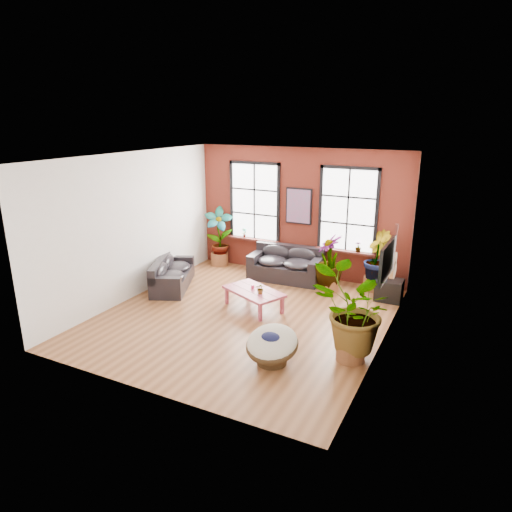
% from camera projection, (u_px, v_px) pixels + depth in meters
% --- Properties ---
extents(room, '(6.04, 6.54, 3.54)m').
position_uv_depth(room, '(247.00, 240.00, 9.78)').
color(room, brown).
rests_on(room, ground).
extents(sofa_back, '(2.00, 1.07, 0.89)m').
position_uv_depth(sofa_back, '(286.00, 265.00, 12.42)').
color(sofa_back, black).
rests_on(sofa_back, ground).
extents(sofa_left, '(1.50, 2.07, 0.75)m').
position_uv_depth(sofa_left, '(171.00, 274.00, 11.85)').
color(sofa_left, black).
rests_on(sofa_left, ground).
extents(coffee_table, '(1.61, 1.32, 0.54)m').
position_uv_depth(coffee_table, '(254.00, 292.00, 10.49)').
color(coffee_table, '#A13A50').
rests_on(coffee_table, ground).
extents(papasan_chair, '(0.95, 0.97, 0.72)m').
position_uv_depth(papasan_chair, '(272.00, 345.00, 8.16)').
color(papasan_chair, '#3A2814').
rests_on(papasan_chair, ground).
extents(poster, '(0.74, 0.06, 0.98)m').
position_uv_depth(poster, '(299.00, 206.00, 12.32)').
color(poster, black).
rests_on(poster, room).
extents(tv_wall_unit, '(0.13, 1.86, 1.20)m').
position_uv_depth(tv_wall_unit, '(389.00, 262.00, 8.97)').
color(tv_wall_unit, black).
rests_on(tv_wall_unit, room).
extents(media_box, '(0.63, 0.53, 0.52)m').
position_uv_depth(media_box, '(389.00, 290.00, 11.01)').
color(media_box, black).
rests_on(media_box, ground).
extents(pot_back_left, '(0.57, 0.57, 0.37)m').
position_uv_depth(pot_back_left, '(220.00, 259.00, 13.66)').
color(pot_back_left, brown).
rests_on(pot_back_left, ground).
extents(pot_back_right, '(0.64, 0.64, 0.36)m').
position_uv_depth(pot_back_right, '(373.00, 283.00, 11.68)').
color(pot_back_right, brown).
rests_on(pot_back_right, ground).
extents(pot_right_wall, '(0.66, 0.66, 0.39)m').
position_uv_depth(pot_right_wall, '(351.00, 350.00, 8.32)').
color(pot_right_wall, brown).
rests_on(pot_right_wall, ground).
extents(pot_mid, '(0.63, 0.63, 0.35)m').
position_uv_depth(pot_mid, '(329.00, 284.00, 11.63)').
color(pot_mid, brown).
rests_on(pot_mid, ground).
extents(floor_plant_back_left, '(1.01, 0.87, 1.60)m').
position_uv_depth(floor_plant_back_left, '(219.00, 234.00, 13.41)').
color(floor_plant_back_left, '#173A0F').
rests_on(floor_plant_back_left, ground).
extents(floor_plant_back_right, '(0.84, 0.94, 1.41)m').
position_uv_depth(floor_plant_back_right, '(376.00, 258.00, 11.49)').
color(floor_plant_back_right, '#173A0F').
rests_on(floor_plant_back_right, ground).
extents(floor_plant_right_wall, '(1.88, 1.85, 1.58)m').
position_uv_depth(floor_plant_right_wall, '(353.00, 312.00, 8.12)').
color(floor_plant_right_wall, '#173A0F').
rests_on(floor_plant_right_wall, ground).
extents(floor_plant_mid, '(1.00, 1.00, 1.32)m').
position_uv_depth(floor_plant_mid, '(329.00, 261.00, 11.48)').
color(floor_plant_mid, '#173A0F').
rests_on(floor_plant_mid, ground).
extents(table_plant, '(0.26, 0.24, 0.24)m').
position_uv_depth(table_plant, '(261.00, 289.00, 10.24)').
color(table_plant, '#173A0F').
rests_on(table_plant, coffee_table).
extents(sill_plant_left, '(0.17, 0.17, 0.27)m').
position_uv_depth(sill_plant_left, '(244.00, 233.00, 13.25)').
color(sill_plant_left, '#173A0F').
rests_on(sill_plant_left, room).
extents(sill_plant_right, '(0.19, 0.19, 0.27)m').
position_uv_depth(sill_plant_right, '(358.00, 247.00, 11.82)').
color(sill_plant_right, '#173A0F').
rests_on(sill_plant_right, room).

